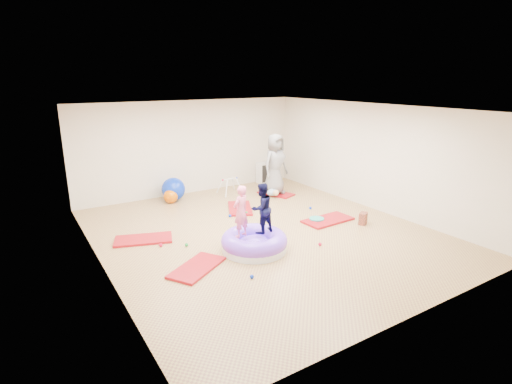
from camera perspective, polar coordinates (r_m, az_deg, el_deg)
room at (r=8.81m, az=1.04°, el=2.67°), size 7.01×8.01×2.81m
gym_mat_front_left at (r=7.66m, az=-8.44°, el=-10.62°), size 1.31×1.12×0.05m
gym_mat_mid_left at (r=9.13m, az=-15.79°, el=-6.53°), size 1.35×0.97×0.05m
gym_mat_center_back at (r=10.83m, az=-2.32°, el=-2.33°), size 1.06×1.34×0.05m
gym_mat_right at (r=10.10m, az=10.22°, el=-3.96°), size 1.30×0.69×0.05m
gym_mat_rear_right at (r=12.21m, az=2.86°, el=-0.21°), size 0.88×1.19×0.04m
inflatable_cushion at (r=8.27m, az=-0.26°, el=-7.24°), size 1.37×1.37×0.43m
child_pink at (r=7.91m, az=-2.20°, el=-2.46°), size 0.45×0.37×1.06m
child_navy at (r=8.12m, az=0.81°, el=-2.01°), size 0.57×0.48×1.05m
adult_caregiver at (r=11.92m, az=2.76°, el=3.99°), size 0.99×0.75×1.81m
infant at (r=11.85m, az=2.49°, el=-0.03°), size 0.37×0.38×0.22m
ball_pit_balls at (r=9.55m, az=-1.56°, el=-4.81°), size 4.34×3.75×0.08m
exercise_ball_blue at (r=11.74m, az=-11.72°, el=0.40°), size 0.67×0.67×0.67m
exercise_ball_orange at (r=11.54m, az=-12.08°, el=-0.60°), size 0.40×0.40×0.40m
infant_play_gym at (r=12.13m, az=-3.75°, el=1.18°), size 0.65×0.61×0.49m
cube_shelf at (r=13.54m, az=1.57°, el=2.83°), size 0.68×0.34×0.68m
balance_disc at (r=10.04m, az=8.66°, el=-3.92°), size 0.36×0.36×0.08m
backpack at (r=10.03m, az=15.04°, el=-3.67°), size 0.30×0.26×0.29m
yellow_toy at (r=8.58m, az=-0.76°, el=-7.45°), size 0.20×0.20×0.03m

